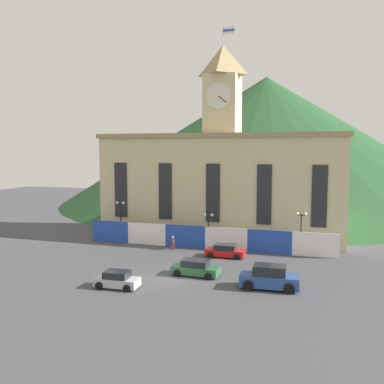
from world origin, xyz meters
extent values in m
plane|color=#424247|center=(0.00, 0.00, 0.00)|extent=(160.00, 160.00, 0.00)
cube|color=beige|center=(0.00, 21.08, 6.84)|extent=(32.99, 9.60, 13.68)
cube|color=#998456|center=(0.00, 21.08, 13.98)|extent=(33.59, 10.20, 0.60)
cube|color=beige|center=(0.00, 21.08, 18.23)|extent=(4.50, 4.50, 7.91)
pyramid|color=#998456|center=(0.00, 21.08, 24.21)|extent=(4.95, 4.95, 4.05)
cylinder|color=silver|center=(0.00, 18.77, 19.18)|extent=(3.42, 0.12, 3.42)
cube|color=black|center=(0.54, 18.70, 18.74)|extent=(1.15, 0.06, 0.96)
cylinder|color=#B2B2B7|center=(0.00, 21.08, 27.44)|extent=(0.10, 0.10, 2.40)
cube|color=white|center=(0.80, 21.08, 28.09)|extent=(1.60, 0.06, 1.00)
cube|color=#2347B2|center=(0.80, 21.04, 28.09)|extent=(1.60, 0.04, 0.28)
cube|color=#232328|center=(-13.19, 16.21, 6.57)|extent=(1.81, 0.16, 7.52)
cube|color=#232328|center=(-6.60, 16.21, 6.57)|extent=(1.81, 0.16, 7.52)
cube|color=#232328|center=(0.00, 16.21, 6.57)|extent=(1.81, 0.16, 7.52)
cube|color=#232328|center=(6.60, 16.21, 6.57)|extent=(1.81, 0.16, 7.52)
cube|color=#232328|center=(13.19, 16.21, 6.57)|extent=(1.81, 0.16, 7.52)
cube|color=#2347B2|center=(-13.01, 12.69, 1.38)|extent=(5.21, 0.12, 2.77)
cube|color=white|center=(-7.81, 12.69, 1.38)|extent=(5.21, 0.12, 2.77)
cube|color=#2347B2|center=(-2.60, 12.69, 1.38)|extent=(5.21, 0.12, 2.77)
cube|color=white|center=(2.60, 12.69, 1.38)|extent=(5.21, 0.12, 2.77)
cube|color=#2347B2|center=(7.81, 12.69, 1.38)|extent=(5.21, 0.12, 2.77)
cube|color=white|center=(13.01, 12.69, 1.38)|extent=(5.21, 0.12, 2.77)
cone|color=#234C28|center=(0.00, 63.35, 14.32)|extent=(93.05, 93.05, 28.63)
cylinder|color=black|center=(-12.00, 13.69, 2.54)|extent=(0.14, 0.14, 5.08)
cube|color=black|center=(-12.00, 13.69, 4.93)|extent=(0.90, 0.08, 0.08)
sphere|color=white|center=(-12.45, 13.69, 5.11)|extent=(0.36, 0.36, 0.36)
sphere|color=white|center=(-11.55, 13.69, 5.11)|extent=(0.36, 0.36, 0.36)
cylinder|color=black|center=(0.11, 13.69, 2.02)|extent=(0.14, 0.14, 4.04)
cube|color=black|center=(0.11, 13.69, 3.89)|extent=(0.90, 0.08, 0.08)
sphere|color=white|center=(-0.34, 13.69, 4.07)|extent=(0.36, 0.36, 0.36)
sphere|color=white|center=(0.56, 13.69, 4.07)|extent=(0.36, 0.36, 0.36)
cylinder|color=black|center=(11.30, 13.69, 2.36)|extent=(0.14, 0.14, 4.71)
cube|color=black|center=(11.30, 13.69, 4.56)|extent=(0.90, 0.08, 0.08)
sphere|color=white|center=(10.85, 13.69, 4.74)|extent=(0.36, 0.36, 0.36)
sphere|color=white|center=(11.75, 13.69, 4.74)|extent=(0.36, 0.36, 0.36)
cube|color=red|center=(3.24, 9.59, 0.50)|extent=(4.44, 1.89, 0.72)
cube|color=#1E2328|center=(3.24, 9.59, 1.16)|extent=(2.45, 1.70, 0.59)
cylinder|color=black|center=(4.72, 10.52, 0.32)|extent=(0.64, 0.34, 0.64)
cylinder|color=black|center=(4.75, 8.72, 0.32)|extent=(0.64, 0.34, 0.64)
cylinder|color=black|center=(1.73, 10.46, 0.32)|extent=(0.64, 0.34, 0.64)
cylinder|color=black|center=(1.76, 8.66, 0.32)|extent=(0.64, 0.34, 0.64)
cube|color=#2D663D|center=(2.19, 1.71, 0.54)|extent=(4.67, 1.98, 0.77)
cube|color=#1E2328|center=(2.19, 1.71, 1.24)|extent=(2.59, 1.76, 0.63)
cylinder|color=black|center=(0.59, 0.87, 0.34)|extent=(0.69, 0.35, 0.68)
cylinder|color=black|center=(0.66, 2.67, 0.34)|extent=(0.69, 0.35, 0.68)
cylinder|color=black|center=(3.72, 0.75, 0.34)|extent=(0.69, 0.35, 0.68)
cylinder|color=black|center=(3.79, 2.55, 0.34)|extent=(0.69, 0.35, 0.68)
cube|color=#B7B7BC|center=(-3.33, -3.88, 0.52)|extent=(3.96, 1.85, 0.74)
cube|color=#1E2328|center=(-3.33, -3.88, 1.20)|extent=(2.20, 1.64, 0.61)
cylinder|color=black|center=(-2.04, -2.98, 0.33)|extent=(0.67, 0.33, 0.66)
cylinder|color=black|center=(-1.97, -4.68, 0.33)|extent=(0.67, 0.33, 0.66)
cylinder|color=black|center=(-4.69, -3.08, 0.33)|extent=(0.67, 0.33, 0.66)
cylinder|color=black|center=(-4.62, -4.78, 0.33)|extent=(0.67, 0.33, 0.66)
cube|color=#284C99|center=(9.51, -0.06, 0.73)|extent=(5.21, 2.30, 1.04)
cube|color=#1E2328|center=(9.51, -0.06, 1.67)|extent=(2.91, 2.01, 0.85)
cylinder|color=black|center=(11.18, 1.04, 0.46)|extent=(0.94, 0.42, 0.92)
cylinder|color=black|center=(11.30, -0.96, 0.46)|extent=(0.94, 0.42, 0.92)
cylinder|color=black|center=(7.72, 0.83, 0.46)|extent=(0.94, 0.42, 0.92)
cylinder|color=black|center=(7.84, -1.17, 0.46)|extent=(0.94, 0.42, 0.92)
cylinder|color=brown|center=(-3.69, 10.84, 0.41)|extent=(0.19, 0.19, 0.81)
cylinder|color=brown|center=(-3.48, 10.93, 0.41)|extent=(0.19, 0.19, 0.81)
cylinder|color=brown|center=(-3.58, 10.89, 1.13)|extent=(0.49, 0.49, 0.64)
sphere|color=tan|center=(-3.58, 10.89, 1.59)|extent=(0.27, 0.27, 0.27)
camera|label=1|loc=(14.19, -36.83, 12.19)|focal=40.00mm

